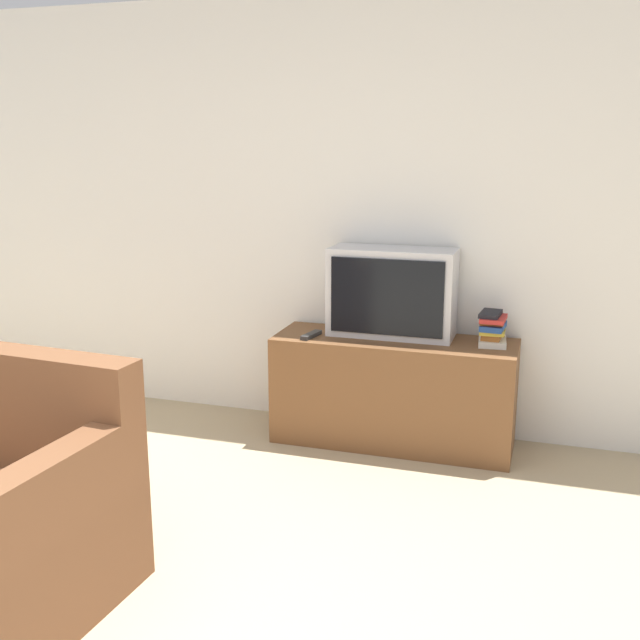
% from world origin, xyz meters
% --- Properties ---
extents(wall_back, '(9.00, 0.06, 2.60)m').
position_xyz_m(wall_back, '(0.00, 3.03, 1.30)').
color(wall_back, white).
rests_on(wall_back, ground_plane).
extents(tv_stand, '(1.40, 0.47, 0.64)m').
position_xyz_m(tv_stand, '(0.69, 2.75, 0.32)').
color(tv_stand, brown).
rests_on(tv_stand, ground_plane).
extents(television, '(0.73, 0.31, 0.52)m').
position_xyz_m(television, '(0.65, 2.83, 0.90)').
color(television, silver).
rests_on(television, tv_stand).
extents(book_stack, '(0.17, 0.22, 0.19)m').
position_xyz_m(book_stack, '(1.24, 2.80, 0.73)').
color(book_stack, silver).
rests_on(book_stack, tv_stand).
extents(remote_on_stand, '(0.08, 0.19, 0.02)m').
position_xyz_m(remote_on_stand, '(0.21, 2.64, 0.65)').
color(remote_on_stand, '#2D2D2D').
rests_on(remote_on_stand, tv_stand).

